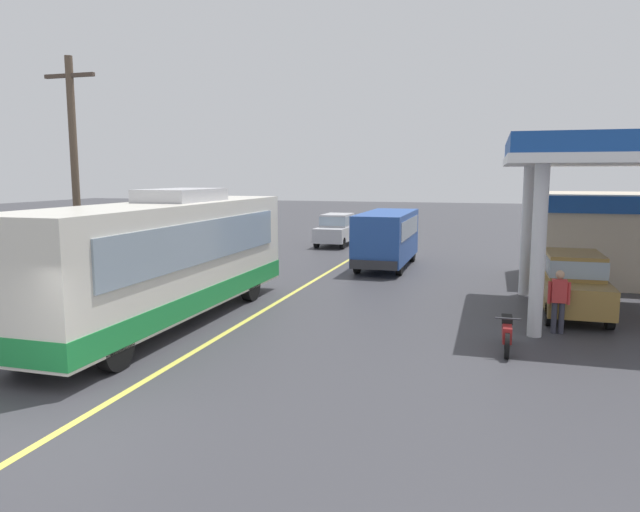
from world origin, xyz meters
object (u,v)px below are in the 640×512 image
object	(u,v)px
coach_bus_main	(165,262)
motorcycle_parked_forecourt	(507,332)
minibus_opposing_lane	(387,234)
pedestrian_near_pump	(559,298)
car_at_pump	(573,280)
car_trailing_behind_bus	(337,228)

from	to	relation	value
coach_bus_main	motorcycle_parked_forecourt	world-z (taller)	coach_bus_main
minibus_opposing_lane	motorcycle_parked_forecourt	distance (m)	12.59
motorcycle_parked_forecourt	coach_bus_main	bearing A→B (deg)	179.54
pedestrian_near_pump	car_at_pump	bearing A→B (deg)	75.28
motorcycle_parked_forecourt	car_at_pump	bearing A→B (deg)	65.93
minibus_opposing_lane	car_trailing_behind_bus	distance (m)	8.30
coach_bus_main	motorcycle_parked_forecourt	xyz separation A→B (m)	(9.01, -0.07, -1.28)
coach_bus_main	motorcycle_parked_forecourt	distance (m)	9.10
pedestrian_near_pump	car_trailing_behind_bus	size ratio (longest dim) A/B	0.40
pedestrian_near_pump	car_trailing_behind_bus	bearing A→B (deg)	121.59
coach_bus_main	minibus_opposing_lane	world-z (taller)	coach_bus_main
motorcycle_parked_forecourt	minibus_opposing_lane	bearing A→B (deg)	112.75
coach_bus_main	minibus_opposing_lane	distance (m)	12.23
coach_bus_main	car_at_pump	xyz separation A→B (m)	(10.94, 4.25, -0.71)
car_at_pump	pedestrian_near_pump	size ratio (longest dim) A/B	2.53
coach_bus_main	pedestrian_near_pump	world-z (taller)	coach_bus_main
minibus_opposing_lane	pedestrian_near_pump	xyz separation A→B (m)	(6.16, -9.64, -0.54)
coach_bus_main	pedestrian_near_pump	distance (m)	10.51
car_at_pump	motorcycle_parked_forecourt	world-z (taller)	car_at_pump
minibus_opposing_lane	pedestrian_near_pump	bearing A→B (deg)	-57.44
coach_bus_main	car_at_pump	distance (m)	11.76
coach_bus_main	car_at_pump	bearing A→B (deg)	21.23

